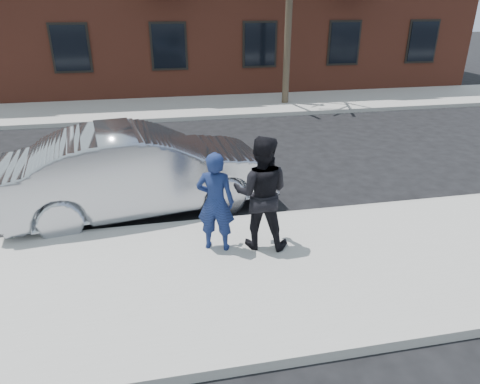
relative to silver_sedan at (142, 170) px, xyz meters
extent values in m
plane|color=black|center=(1.00, -2.55, -0.85)|extent=(100.00, 100.00, 0.00)
cube|color=#9B9A93|center=(1.00, -2.80, -0.78)|extent=(50.00, 3.50, 0.15)
cube|color=#999691|center=(1.00, -1.00, -0.78)|extent=(50.00, 0.10, 0.15)
cube|color=#9B9A93|center=(1.00, 8.70, -0.78)|extent=(50.00, 3.50, 0.15)
cube|color=#999691|center=(1.00, 6.90, -0.78)|extent=(50.00, 0.10, 0.15)
cube|color=black|center=(4.90, 10.39, 1.35)|extent=(1.30, 0.06, 1.70)
cube|color=black|center=(12.50, 10.39, 1.35)|extent=(1.30, 0.06, 1.70)
cylinder|color=#33281E|center=(5.50, 8.45, 1.40)|extent=(0.26, 0.26, 4.20)
imported|color=#999BA3|center=(0.00, 0.00, 0.00)|extent=(5.38, 2.58, 1.70)
imported|color=navy|center=(1.17, -2.00, 0.13)|extent=(0.70, 0.58, 1.66)
cube|color=black|center=(1.19, -1.77, 0.55)|extent=(0.11, 0.14, 0.08)
imported|color=black|center=(1.89, -2.04, 0.24)|extent=(1.09, 0.97, 1.88)
cube|color=black|center=(1.81, -1.82, 0.35)|extent=(0.09, 0.14, 0.06)
camera|label=1|loc=(0.35, -8.04, 3.03)|focal=32.00mm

